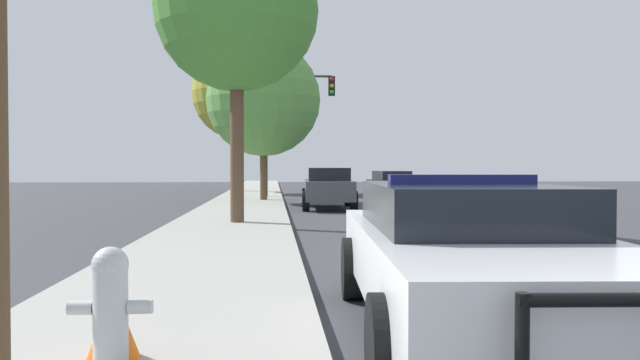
# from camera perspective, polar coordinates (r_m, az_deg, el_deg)

# --- Properties ---
(sidewalk_left) EXTENTS (3.00, 110.00, 0.13)m
(sidewalk_left) POSITION_cam_1_polar(r_m,az_deg,el_deg) (6.55, -13.94, -11.67)
(sidewalk_left) COLOR #A3A099
(sidewalk_left) RESTS_ON ground_plane
(police_car) EXTENTS (2.31, 5.29, 1.45)m
(police_car) POSITION_cam_1_polar(r_m,az_deg,el_deg) (5.84, 13.27, -6.43)
(police_car) COLOR white
(police_car) RESTS_ON ground_plane
(fire_hydrant) EXTENTS (0.58, 0.25, 0.83)m
(fire_hydrant) POSITION_cam_1_polar(r_m,az_deg,el_deg) (4.69, -18.61, -10.52)
(fire_hydrant) COLOR #B7BCC1
(fire_hydrant) RESTS_ON sidewalk_left
(traffic_light) EXTENTS (3.29, 0.35, 5.75)m
(traffic_light) POSITION_cam_1_polar(r_m,az_deg,el_deg) (29.15, -2.59, 6.36)
(traffic_light) COLOR #424247
(traffic_light) RESTS_ON sidewalk_left
(car_background_oncoming) EXTENTS (2.16, 4.60, 1.30)m
(car_background_oncoming) POSITION_cam_1_polar(r_m,az_deg,el_deg) (31.63, 6.63, -0.27)
(car_background_oncoming) COLOR #474C51
(car_background_oncoming) RESTS_ON ground_plane
(car_background_midblock) EXTENTS (2.02, 4.45, 1.48)m
(car_background_midblock) POSITION_cam_1_polar(r_m,az_deg,el_deg) (22.45, 0.76, -0.64)
(car_background_midblock) COLOR #474C51
(car_background_midblock) RESTS_ON ground_plane
(tree_sidewalk_near) EXTENTS (4.10, 4.10, 7.37)m
(tree_sidewalk_near) POSITION_cam_1_polar(r_m,az_deg,el_deg) (16.22, -7.63, 15.17)
(tree_sidewalk_near) COLOR brown
(tree_sidewalk_near) RESTS_ON sidewalk_left
(tree_sidewalk_far) EXTENTS (5.26, 5.26, 8.20)m
(tree_sidewalk_far) POSITION_cam_1_polar(r_m,az_deg,el_deg) (35.91, -7.46, 7.90)
(tree_sidewalk_far) COLOR #4C3823
(tree_sidewalk_far) RESTS_ON sidewalk_left
(tree_sidewalk_mid) EXTENTS (4.79, 4.79, 6.61)m
(tree_sidewalk_mid) POSITION_cam_1_polar(r_m,az_deg,el_deg) (26.40, -5.20, 7.36)
(tree_sidewalk_mid) COLOR brown
(tree_sidewalk_mid) RESTS_ON sidewalk_left
(traffic_cone) EXTENTS (0.38, 0.38, 0.52)m
(traffic_cone) POSITION_cam_1_polar(r_m,az_deg,el_deg) (4.86, -18.38, -12.28)
(traffic_cone) COLOR orange
(traffic_cone) RESTS_ON sidewalk_left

